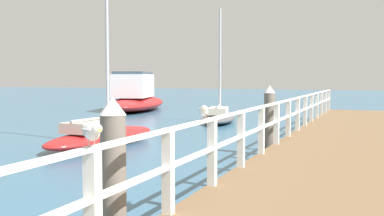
% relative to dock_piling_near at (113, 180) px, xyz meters
% --- Properties ---
extents(pier_deck, '(3.08, 24.84, 0.44)m').
position_rel_dock_piling_near_xyz_m(pier_deck, '(1.84, 7.57, -0.71)').
color(pier_deck, brown).
rests_on(pier_deck, ground_plane).
extents(pier_railing, '(0.12, 23.36, 1.02)m').
position_rel_dock_piling_near_xyz_m(pier_railing, '(0.38, 7.57, 0.14)').
color(pier_railing, silver).
rests_on(pier_railing, pier_deck).
extents(dock_piling_near, '(0.29, 0.29, 1.85)m').
position_rel_dock_piling_near_xyz_m(dock_piling_near, '(0.00, 0.00, 0.00)').
color(dock_piling_near, '#6B6056').
rests_on(dock_piling_near, ground_plane).
extents(dock_piling_far, '(0.29, 0.29, 1.85)m').
position_rel_dock_piling_near_xyz_m(dock_piling_far, '(0.00, 7.71, 0.00)').
color(dock_piling_far, '#6B6056').
rests_on(dock_piling_far, ground_plane).
extents(seagull_foreground, '(0.39, 0.35, 0.21)m').
position_rel_dock_piling_near_xyz_m(seagull_foreground, '(0.39, -0.96, 0.66)').
color(seagull_foreground, white).
rests_on(seagull_foreground, pier_railing).
extents(seagull_background, '(0.24, 0.46, 0.21)m').
position_rel_dock_piling_near_xyz_m(seagull_background, '(0.38, 1.79, 0.66)').
color(seagull_background, white).
rests_on(seagull_background, pier_railing).
extents(boat_0, '(5.28, 9.14, 2.40)m').
position_rel_dock_piling_near_xyz_m(boat_0, '(-11.33, 20.91, -0.13)').
color(boat_0, red).
rests_on(boat_0, ground_plane).
extents(boat_5, '(2.29, 4.34, 5.17)m').
position_rel_dock_piling_near_xyz_m(boat_5, '(-4.04, 15.54, -0.63)').
color(boat_5, '#4C4C51').
rests_on(boat_5, ground_plane).
extents(boat_6, '(1.84, 5.05, 6.63)m').
position_rel_dock_piling_near_xyz_m(boat_6, '(-5.10, 7.59, -0.60)').
color(boat_6, red).
rests_on(boat_6, ground_plane).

